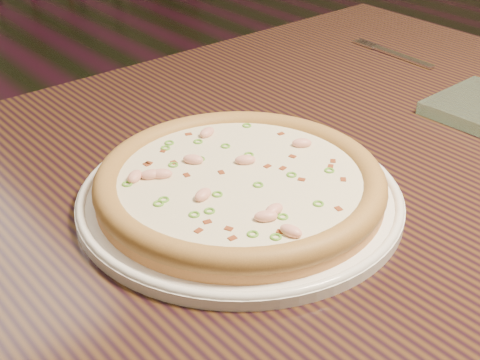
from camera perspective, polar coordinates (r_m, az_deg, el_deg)
hero_table at (r=0.91m, az=3.83°, el=-3.29°), size 1.20×0.80×0.75m
plate at (r=0.75m, az=0.00°, el=-1.39°), size 0.37×0.37×0.02m
pizza at (r=0.74m, az=-0.02°, el=-0.20°), size 0.33×0.33×0.03m
fork at (r=1.22m, az=13.12°, el=10.43°), size 0.02×0.18×0.00m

